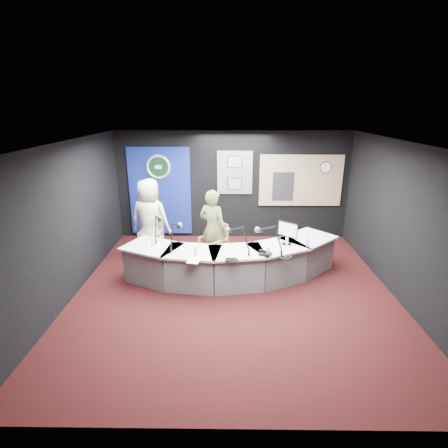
{
  "coord_description": "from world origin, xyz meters",
  "views": [
    {
      "loc": [
        -0.12,
        -5.92,
        3.39
      ],
      "look_at": [
        -0.2,
        0.8,
        1.1
      ],
      "focal_mm": 28.0,
      "sensor_mm": 36.0,
      "label": 1
    }
  ],
  "objects_px": {
    "person_man": "(150,219)",
    "person_woman": "(213,229)",
    "armchair_right": "(213,243)",
    "broadcast_desk": "(231,262)",
    "armchair_left": "(151,236)"
  },
  "relations": [
    {
      "from": "armchair_right",
      "to": "person_woman",
      "type": "height_order",
      "value": "person_woman"
    },
    {
      "from": "broadcast_desk",
      "to": "person_man",
      "type": "xyz_separation_m",
      "value": [
        -1.85,
        1.06,
        0.56
      ]
    },
    {
      "from": "person_man",
      "to": "armchair_right",
      "type": "bearing_deg",
      "value": 175.91
    },
    {
      "from": "armchair_left",
      "to": "person_woman",
      "type": "relative_size",
      "value": 0.61
    },
    {
      "from": "armchair_right",
      "to": "broadcast_desk",
      "type": "bearing_deg",
      "value": -12.16
    },
    {
      "from": "broadcast_desk",
      "to": "armchair_right",
      "type": "relative_size",
      "value": 4.19
    },
    {
      "from": "person_man",
      "to": "person_woman",
      "type": "xyz_separation_m",
      "value": [
        1.45,
        -0.42,
        -0.07
      ]
    },
    {
      "from": "armchair_left",
      "to": "person_man",
      "type": "distance_m",
      "value": 0.41
    },
    {
      "from": "person_man",
      "to": "person_woman",
      "type": "height_order",
      "value": "person_man"
    },
    {
      "from": "broadcast_desk",
      "to": "person_woman",
      "type": "distance_m",
      "value": 0.89
    },
    {
      "from": "broadcast_desk",
      "to": "armchair_right",
      "type": "distance_m",
      "value": 0.77
    },
    {
      "from": "person_woman",
      "to": "broadcast_desk",
      "type": "bearing_deg",
      "value": 148.78
    },
    {
      "from": "person_man",
      "to": "person_woman",
      "type": "distance_m",
      "value": 1.51
    },
    {
      "from": "armchair_left",
      "to": "armchair_right",
      "type": "bearing_deg",
      "value": -12.56
    },
    {
      "from": "person_man",
      "to": "person_woman",
      "type": "bearing_deg",
      "value": 175.91
    }
  ]
}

